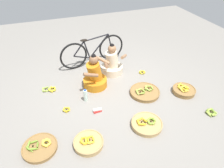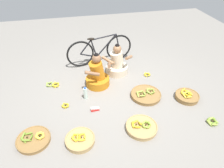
{
  "view_description": "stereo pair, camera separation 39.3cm",
  "coord_description": "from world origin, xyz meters",
  "px_view_note": "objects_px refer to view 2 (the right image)",
  "views": [
    {
      "loc": [
        -1.04,
        -3.16,
        2.73
      ],
      "look_at": [
        0.0,
        -0.2,
        0.35
      ],
      "focal_mm": 32.16,
      "sensor_mm": 36.0,
      "label": 1
    },
    {
      "loc": [
        -0.67,
        -3.27,
        2.73
      ],
      "look_at": [
        0.0,
        -0.2,
        0.35
      ],
      "focal_mm": 32.16,
      "sensor_mm": 36.0,
      "label": 2
    }
  ],
  "objects_px": {
    "bicycle_leaning": "(100,50)",
    "loose_bananas_mid_left": "(212,121)",
    "vendor_woman_behind": "(117,64)",
    "loose_bananas_front_right": "(147,74)",
    "banana_basket_near_bicycle": "(80,140)",
    "banana_basket_mid_right": "(187,96)",
    "vendor_woman_front": "(98,75)",
    "packet_carton_stack": "(95,109)",
    "banana_basket_back_left": "(141,127)",
    "water_bottle": "(85,93)",
    "loose_bananas_back_right": "(54,85)",
    "banana_basket_front_left": "(146,95)",
    "banana_basket_near_vendor": "(34,139)",
    "loose_bananas_back_center": "(66,106)"
  },
  "relations": [
    {
      "from": "banana_basket_mid_right",
      "to": "banana_basket_front_left",
      "type": "distance_m",
      "value": 0.83
    },
    {
      "from": "loose_bananas_mid_left",
      "to": "banana_basket_near_bicycle",
      "type": "bearing_deg",
      "value": 177.93
    },
    {
      "from": "bicycle_leaning",
      "to": "loose_bananas_front_right",
      "type": "xyz_separation_m",
      "value": [
        0.99,
        -0.83,
        -0.33
      ]
    },
    {
      "from": "vendor_woman_behind",
      "to": "loose_bananas_back_right",
      "type": "relative_size",
      "value": 2.47
    },
    {
      "from": "water_bottle",
      "to": "packet_carton_stack",
      "type": "distance_m",
      "value": 0.42
    },
    {
      "from": "vendor_woman_behind",
      "to": "loose_bananas_front_right",
      "type": "bearing_deg",
      "value": -21.87
    },
    {
      "from": "bicycle_leaning",
      "to": "loose_bananas_back_center",
      "type": "xyz_separation_m",
      "value": [
        -0.95,
        -1.51,
        -0.33
      ]
    },
    {
      "from": "banana_basket_near_bicycle",
      "to": "loose_bananas_mid_left",
      "type": "xyz_separation_m",
      "value": [
        2.34,
        -0.08,
        -0.02
      ]
    },
    {
      "from": "bicycle_leaning",
      "to": "banana_basket_mid_right",
      "type": "xyz_separation_m",
      "value": [
        1.49,
        -1.79,
        -0.3
      ]
    },
    {
      "from": "vendor_woman_behind",
      "to": "loose_bananas_front_right",
      "type": "relative_size",
      "value": 4.2
    },
    {
      "from": "vendor_woman_front",
      "to": "banana_basket_mid_right",
      "type": "relative_size",
      "value": 1.66
    },
    {
      "from": "loose_bananas_back_center",
      "to": "loose_bananas_back_right",
      "type": "height_order",
      "value": "loose_bananas_back_right"
    },
    {
      "from": "banana_basket_near_vendor",
      "to": "banana_basket_near_bicycle",
      "type": "bearing_deg",
      "value": -13.42
    },
    {
      "from": "banana_basket_near_bicycle",
      "to": "loose_bananas_back_center",
      "type": "height_order",
      "value": "banana_basket_near_bicycle"
    },
    {
      "from": "banana_basket_mid_right",
      "to": "banana_basket_near_bicycle",
      "type": "xyz_separation_m",
      "value": [
        -2.23,
        -0.62,
        -0.01
      ]
    },
    {
      "from": "loose_bananas_back_center",
      "to": "packet_carton_stack",
      "type": "xyz_separation_m",
      "value": [
        0.55,
        -0.22,
        0.0
      ]
    },
    {
      "from": "banana_basket_near_bicycle",
      "to": "loose_bananas_mid_left",
      "type": "distance_m",
      "value": 2.34
    },
    {
      "from": "bicycle_leaning",
      "to": "banana_basket_mid_right",
      "type": "height_order",
      "value": "bicycle_leaning"
    },
    {
      "from": "loose_bananas_front_right",
      "to": "loose_bananas_mid_left",
      "type": "relative_size",
      "value": 0.83
    },
    {
      "from": "loose_bananas_back_right",
      "to": "loose_bananas_back_center",
      "type": "bearing_deg",
      "value": -72.03
    },
    {
      "from": "banana_basket_mid_right",
      "to": "vendor_woman_front",
      "type": "bearing_deg",
      "value": 153.62
    },
    {
      "from": "vendor_woman_front",
      "to": "banana_basket_front_left",
      "type": "xyz_separation_m",
      "value": [
        0.91,
        -0.61,
        -0.21
      ]
    },
    {
      "from": "water_bottle",
      "to": "packet_carton_stack",
      "type": "height_order",
      "value": "water_bottle"
    },
    {
      "from": "vendor_woman_front",
      "to": "vendor_woman_behind",
      "type": "height_order",
      "value": "vendor_woman_front"
    },
    {
      "from": "banana_basket_mid_right",
      "to": "packet_carton_stack",
      "type": "height_order",
      "value": "banana_basket_mid_right"
    },
    {
      "from": "banana_basket_back_left",
      "to": "vendor_woman_behind",
      "type": "bearing_deg",
      "value": 90.26
    },
    {
      "from": "loose_bananas_back_center",
      "to": "loose_bananas_back_right",
      "type": "bearing_deg",
      "value": 107.97
    },
    {
      "from": "vendor_woman_front",
      "to": "banana_basket_back_left",
      "type": "bearing_deg",
      "value": -69.3
    },
    {
      "from": "banana_basket_near_vendor",
      "to": "loose_bananas_mid_left",
      "type": "xyz_separation_m",
      "value": [
        3.08,
        -0.26,
        -0.01
      ]
    },
    {
      "from": "vendor_woman_behind",
      "to": "banana_basket_mid_right",
      "type": "distance_m",
      "value": 1.71
    },
    {
      "from": "water_bottle",
      "to": "loose_bananas_front_right",
      "type": "bearing_deg",
      "value": 18.84
    },
    {
      "from": "banana_basket_mid_right",
      "to": "packet_carton_stack",
      "type": "xyz_separation_m",
      "value": [
        -1.89,
        0.05,
        -0.03
      ]
    },
    {
      "from": "vendor_woman_front",
      "to": "vendor_woman_behind",
      "type": "xyz_separation_m",
      "value": [
        0.53,
        0.38,
        -0.01
      ]
    },
    {
      "from": "banana_basket_front_left",
      "to": "water_bottle",
      "type": "xyz_separation_m",
      "value": [
        -1.22,
        0.2,
        0.08
      ]
    },
    {
      "from": "loose_bananas_back_right",
      "to": "bicycle_leaning",
      "type": "bearing_deg",
      "value": 32.94
    },
    {
      "from": "bicycle_leaning",
      "to": "banana_basket_front_left",
      "type": "xyz_separation_m",
      "value": [
        0.69,
        -1.55,
        -0.31
      ]
    },
    {
      "from": "vendor_woman_front",
      "to": "loose_bananas_back_right",
      "type": "relative_size",
      "value": 2.58
    },
    {
      "from": "packet_carton_stack",
      "to": "banana_basket_front_left",
      "type": "bearing_deg",
      "value": 9.54
    },
    {
      "from": "bicycle_leaning",
      "to": "loose_bananas_back_right",
      "type": "height_order",
      "value": "bicycle_leaning"
    },
    {
      "from": "vendor_woman_behind",
      "to": "water_bottle",
      "type": "height_order",
      "value": "vendor_woman_behind"
    },
    {
      "from": "banana_basket_near_bicycle",
      "to": "packet_carton_stack",
      "type": "bearing_deg",
      "value": 62.94
    },
    {
      "from": "vendor_woman_behind",
      "to": "banana_basket_mid_right",
      "type": "bearing_deg",
      "value": -46.22
    },
    {
      "from": "loose_bananas_mid_left",
      "to": "loose_bananas_front_right",
      "type": "bearing_deg",
      "value": 110.21
    },
    {
      "from": "bicycle_leaning",
      "to": "loose_bananas_mid_left",
      "type": "distance_m",
      "value": 2.98
    },
    {
      "from": "banana_basket_back_left",
      "to": "banana_basket_near_vendor",
      "type": "distance_m",
      "value": 1.8
    },
    {
      "from": "bicycle_leaning",
      "to": "banana_basket_near_vendor",
      "type": "height_order",
      "value": "bicycle_leaning"
    },
    {
      "from": "banana_basket_front_left",
      "to": "bicycle_leaning",
      "type": "bearing_deg",
      "value": 114.02
    },
    {
      "from": "banana_basket_mid_right",
      "to": "banana_basket_near_bicycle",
      "type": "distance_m",
      "value": 2.32
    },
    {
      "from": "banana_basket_mid_right",
      "to": "banana_basket_back_left",
      "type": "bearing_deg",
      "value": -154.02
    },
    {
      "from": "banana_basket_back_left",
      "to": "banana_basket_mid_right",
      "type": "height_order",
      "value": "banana_basket_mid_right"
    }
  ]
}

